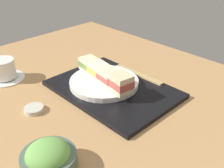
% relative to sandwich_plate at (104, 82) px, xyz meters
% --- Properties ---
extents(ground_plane, '(1.40, 1.00, 0.03)m').
position_rel_sandwich_plate_xyz_m(ground_plane, '(-0.08, 0.03, -0.04)').
color(ground_plane, tan).
extents(serving_tray, '(0.41, 0.29, 0.01)m').
position_rel_sandwich_plate_xyz_m(serving_tray, '(-0.03, -0.01, -0.02)').
color(serving_tray, black).
rests_on(serving_tray, ground_plane).
extents(sandwich_plate, '(0.23, 0.23, 0.02)m').
position_rel_sandwich_plate_xyz_m(sandwich_plate, '(0.00, 0.00, 0.00)').
color(sandwich_plate, white).
rests_on(sandwich_plate, serving_tray).
extents(sandwich_nearmost, '(0.07, 0.07, 0.06)m').
position_rel_sandwich_plate_xyz_m(sandwich_nearmost, '(-0.09, 0.01, 0.04)').
color(sandwich_nearmost, beige).
rests_on(sandwich_nearmost, sandwich_plate).
extents(sandwich_inner_near, '(0.08, 0.07, 0.05)m').
position_rel_sandwich_plate_xyz_m(sandwich_inner_near, '(-0.03, 0.00, 0.03)').
color(sandwich_inner_near, beige).
rests_on(sandwich_inner_near, sandwich_plate).
extents(sandwich_inner_far, '(0.07, 0.07, 0.05)m').
position_rel_sandwich_plate_xyz_m(sandwich_inner_far, '(0.03, -0.00, 0.03)').
color(sandwich_inner_far, '#EFE5C1').
rests_on(sandwich_inner_far, sandwich_plate).
extents(sandwich_farmost, '(0.07, 0.07, 0.05)m').
position_rel_sandwich_plate_xyz_m(sandwich_farmost, '(0.09, -0.01, 0.03)').
color(sandwich_farmost, beige).
rests_on(sandwich_farmost, sandwich_plate).
extents(salad_bowl, '(0.12, 0.12, 0.07)m').
position_rel_sandwich_plate_xyz_m(salad_bowl, '(-0.18, 0.33, 0.01)').
color(salad_bowl, '#4C6051').
rests_on(salad_bowl, ground_plane).
extents(chopsticks_pair, '(0.21, 0.02, 0.01)m').
position_rel_sandwich_plate_xyz_m(chopsticks_pair, '(-0.04, -0.14, -0.01)').
color(chopsticks_pair, tan).
rests_on(chopsticks_pair, serving_tray).
extents(coffee_cup, '(0.14, 0.14, 0.08)m').
position_rel_sandwich_plate_xyz_m(coffee_cup, '(0.30, 0.21, 0.01)').
color(coffee_cup, white).
rests_on(coffee_cup, ground_plane).
extents(small_sauce_dish, '(0.06, 0.06, 0.01)m').
position_rel_sandwich_plate_xyz_m(small_sauce_dish, '(0.05, 0.24, -0.02)').
color(small_sauce_dish, beige).
rests_on(small_sauce_dish, ground_plane).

